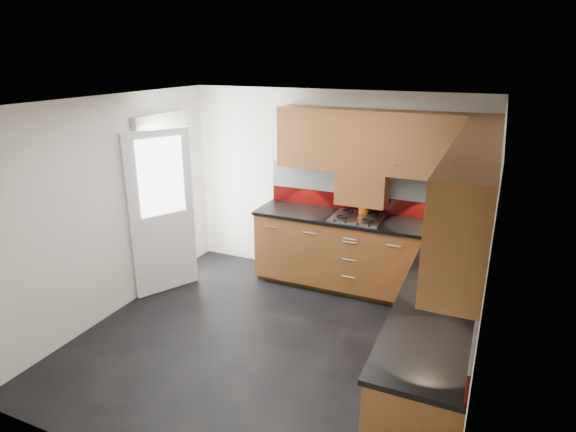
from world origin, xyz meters
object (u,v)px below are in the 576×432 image
at_px(gas_hob, 357,217).
at_px(toaster, 475,224).
at_px(utensil_pot, 364,207).
at_px(food_processor, 453,238).

distance_m(gas_hob, toaster, 1.31).
height_order(gas_hob, toaster, toaster).
xyz_separation_m(utensil_pot, toaster, (1.27, -0.08, -0.01)).
xyz_separation_m(toaster, food_processor, (-0.17, -0.64, 0.04)).
height_order(gas_hob, food_processor, food_processor).
bearing_deg(gas_hob, toaster, 4.63).
xyz_separation_m(gas_hob, utensil_pot, (0.03, 0.19, 0.08)).
xyz_separation_m(gas_hob, food_processor, (1.13, -0.53, 0.11)).
distance_m(gas_hob, utensil_pot, 0.21).
bearing_deg(food_processor, gas_hob, 154.68).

